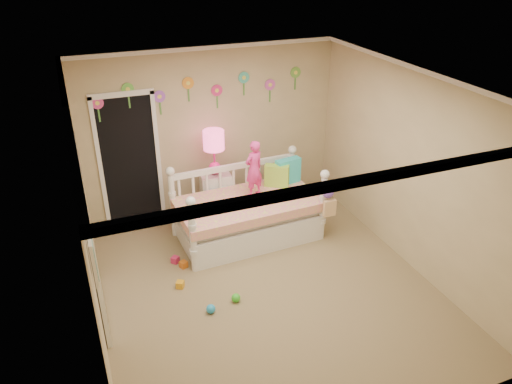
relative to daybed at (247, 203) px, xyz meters
name	(u,v)px	position (x,y,z in m)	size (l,w,h in m)	color
floor	(266,287)	(-0.20, -1.20, -0.55)	(4.00, 4.50, 0.01)	#7F684C
ceiling	(268,85)	(-0.20, -1.20, 2.05)	(4.00, 4.50, 0.01)	white
back_wall	(210,132)	(-0.20, 1.05, 0.75)	(4.00, 0.01, 2.60)	tan
left_wall	(85,230)	(-2.20, -1.20, 0.75)	(0.01, 4.50, 2.60)	tan
right_wall	(411,170)	(1.80, -1.20, 0.75)	(0.01, 4.50, 2.60)	tan
crown_molding	(268,88)	(-0.20, -1.20, 2.02)	(4.00, 4.50, 0.06)	white
daybed	(247,203)	(0.00, 0.00, 0.00)	(2.05, 1.10, 1.11)	white
pillow_turquoise	(288,171)	(0.76, 0.29, 0.26)	(0.39, 0.14, 0.39)	#27BEC6
pillow_lime	(277,176)	(0.56, 0.25, 0.23)	(0.36, 0.13, 0.34)	#9EDD43
child	(254,169)	(0.14, 0.09, 0.48)	(0.31, 0.20, 0.84)	#F23797
nightstand	(216,196)	(-0.25, 0.72, -0.18)	(0.45, 0.34, 0.75)	white
table_lamp	(214,146)	(-0.25, 0.72, 0.66)	(0.31, 0.31, 0.69)	#FC2191
closet_doorway	(130,161)	(-1.45, 1.03, 0.48)	(0.90, 0.04, 2.07)	black
flower_decals	(203,92)	(-0.29, 1.03, 1.39)	(3.40, 0.02, 0.50)	#B2668C
mirror_closet	(91,235)	(-2.16, -0.90, 0.50)	(0.07, 1.30, 2.10)	white
wall_picture	(93,257)	(-2.17, -2.10, 1.00)	(0.05, 0.34, 0.42)	white
hanging_bag	(328,203)	(0.97, -0.59, 0.12)	(0.20, 0.16, 0.36)	beige
toy_scatter	(205,282)	(-0.91, -0.89, -0.50)	(0.80, 1.30, 0.11)	#996666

